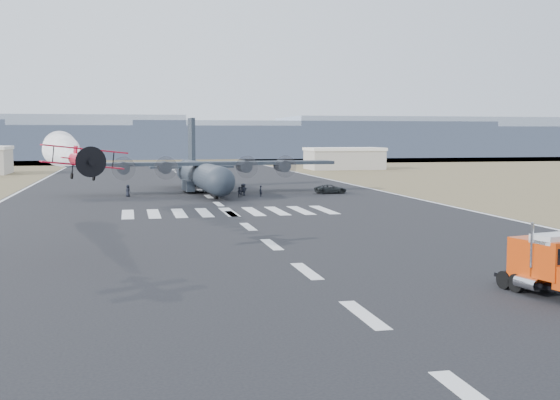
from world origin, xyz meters
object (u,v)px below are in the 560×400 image
object	(u,v)px
hangar_right	(344,158)
crew_h	(239,192)
crew_b	(222,192)
crew_c	(244,190)
crew_d	(216,190)
support_vehicle	(331,189)
crew_e	(128,191)
semi_truck	(554,266)
crew_g	(225,189)
crew_a	(260,191)
aerobatic_biplane	(82,159)
crew_f	(243,189)
transport_aircraft	(202,173)

from	to	relation	value
hangar_right	crew_h	bearing A→B (deg)	-117.50
crew_b	crew_c	distance (m)	4.66
crew_c	crew_d	size ratio (longest dim) A/B	1.08
support_vehicle	crew_e	size ratio (longest dim) A/B	2.79
semi_truck	crew_g	bearing A→B (deg)	84.08
crew_b	crew_a	bearing A→B (deg)	-178.52
aerobatic_biplane	crew_e	xyz separation A→B (m)	(3.26, 53.17, -6.57)
hangar_right	crew_f	world-z (taller)	hangar_right
crew_d	crew_g	size ratio (longest dim) A/B	1.04
crew_b	crew_h	size ratio (longest dim) A/B	1.10
crew_e	crew_h	bearing A→B (deg)	-148.12
crew_a	crew_f	distance (m)	4.39
crew_h	crew_e	bearing A→B (deg)	-10.35
transport_aircraft	crew_h	xyz separation A→B (m)	(4.46, -10.18, -2.41)
crew_c	crew_h	bearing A→B (deg)	25.97
aerobatic_biplane	crew_h	bearing A→B (deg)	59.82
crew_h	crew_c	bearing A→B (deg)	-109.38
aerobatic_biplane	crew_e	world-z (taller)	aerobatic_biplane
aerobatic_biplane	crew_b	distance (m)	52.23
semi_truck	crew_f	xyz separation A→B (m)	(-6.55, 72.30, -0.91)
crew_h	aerobatic_biplane	bearing A→B (deg)	72.03
aerobatic_biplane	crew_e	distance (m)	53.68
transport_aircraft	crew_g	size ratio (longest dim) A/B	25.75
crew_e	crew_a	bearing A→B (deg)	-145.57
crew_f	crew_b	bearing A→B (deg)	-103.27
support_vehicle	crew_h	distance (m)	15.77
crew_c	crew_h	world-z (taller)	crew_c
hangar_right	crew_a	distance (m)	88.55
hangar_right	crew_c	distance (m)	87.24
hangar_right	semi_truck	world-z (taller)	hangar_right
crew_a	crew_f	size ratio (longest dim) A/B	0.97
crew_f	hangar_right	bearing A→B (deg)	92.45
crew_g	semi_truck	bearing A→B (deg)	-97.20
hangar_right	crew_g	distance (m)	86.27
crew_b	aerobatic_biplane	bearing A→B (deg)	70.81
transport_aircraft	crew_e	distance (m)	13.57
crew_a	crew_b	distance (m)	5.96
crew_b	crew_e	size ratio (longest dim) A/B	0.94
support_vehicle	crew_c	bearing A→B (deg)	92.44
transport_aircraft	crew_a	bearing A→B (deg)	-55.73
crew_a	crew_b	size ratio (longest dim) A/B	0.99
aerobatic_biplane	crew_d	size ratio (longest dim) A/B	3.71
crew_c	aerobatic_biplane	bearing A→B (deg)	27.30
crew_d	crew_e	xyz separation A→B (m)	(-13.32, 0.38, 0.05)
crew_a	crew_b	bearing A→B (deg)	-68.06
hangar_right	crew_f	xyz separation A→B (m)	(-40.43, -75.97, -2.13)
aerobatic_biplane	crew_c	distance (m)	56.06
hangar_right	crew_h	xyz separation A→B (m)	(-41.59, -79.90, -2.23)
support_vehicle	crew_b	size ratio (longest dim) A/B	2.96
semi_truck	crew_a	distance (m)	68.61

